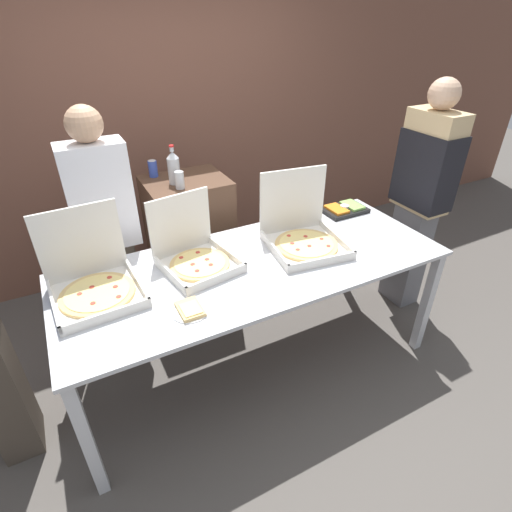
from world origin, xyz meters
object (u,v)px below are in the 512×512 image
(paper_plate_front_left, at_px, (190,310))
(soda_can_colored, at_px, (153,169))
(pizza_box_near_right, at_px, (195,254))
(soda_can_silver, at_px, (180,180))
(pizza_box_far_right, at_px, (93,281))
(person_guest_plaid, at_px, (108,233))
(soda_bottle, at_px, (174,167))
(person_server_vest, at_px, (422,189))
(pizza_box_far_left, at_px, (303,233))
(veggie_tray, at_px, (344,209))

(paper_plate_front_left, distance_m, soda_can_colored, 1.37)
(pizza_box_near_right, xyz_separation_m, soda_can_silver, (0.12, 0.59, 0.26))
(pizza_box_far_right, height_order, person_guest_plaid, person_guest_plaid)
(soda_bottle, distance_m, person_server_vest, 1.89)
(pizza_box_near_right, height_order, person_guest_plaid, person_guest_plaid)
(soda_can_silver, height_order, person_guest_plaid, person_guest_plaid)
(pizza_box_far_right, bearing_deg, person_guest_plaid, 69.65)
(soda_can_colored, relative_size, person_server_vest, 0.07)
(pizza_box_far_left, relative_size, soda_can_silver, 4.40)
(pizza_box_far_right, height_order, soda_bottle, soda_bottle)
(pizza_box_far_right, distance_m, person_server_vest, 2.44)
(soda_can_silver, bearing_deg, pizza_box_far_left, -48.80)
(soda_can_silver, xyz_separation_m, person_guest_plaid, (-0.54, -0.02, -0.27))
(soda_bottle, bearing_deg, paper_plate_front_left, -105.48)
(veggie_tray, xyz_separation_m, person_server_vest, (0.54, -0.23, 0.15))
(soda_can_colored, height_order, person_server_vest, person_server_vest)
(soda_bottle, distance_m, person_guest_plaid, 0.65)
(pizza_box_near_right, bearing_deg, pizza_box_far_left, -16.88)
(pizza_box_far_right, xyz_separation_m, soda_can_colored, (0.62, 0.92, 0.25))
(pizza_box_far_right, distance_m, pizza_box_far_left, 1.32)
(person_guest_plaid, height_order, person_server_vest, person_server_vest)
(pizza_box_near_right, distance_m, veggie_tray, 1.31)
(paper_plate_front_left, bearing_deg, soda_bottle, 74.52)
(paper_plate_front_left, xyz_separation_m, person_server_vest, (2.02, 0.36, 0.16))
(pizza_box_near_right, distance_m, paper_plate_front_left, 0.46)
(pizza_box_far_right, relative_size, person_guest_plaid, 0.28)
(pizza_box_far_left, bearing_deg, soda_can_colored, 132.71)
(soda_can_silver, bearing_deg, pizza_box_far_right, -140.15)
(soda_can_silver, xyz_separation_m, person_server_vest, (1.71, -0.65, -0.16))
(pizza_box_near_right, xyz_separation_m, soda_can_colored, (0.02, 0.91, 0.26))
(soda_can_silver, bearing_deg, person_server_vest, -20.62)
(pizza_box_near_right, xyz_separation_m, veggie_tray, (1.29, 0.18, -0.05))
(pizza_box_far_right, bearing_deg, soda_can_colored, 52.92)
(soda_can_colored, bearing_deg, soda_can_silver, -72.09)
(soda_bottle, bearing_deg, pizza_box_far_left, -52.83)
(paper_plate_front_left, bearing_deg, soda_can_silver, 72.83)
(veggie_tray, bearing_deg, soda_can_silver, 160.67)
(soda_can_colored, distance_m, person_guest_plaid, 0.62)
(pizza_box_far_right, height_order, soda_can_silver, pizza_box_far_right)
(soda_can_silver, distance_m, person_server_vest, 1.84)
(paper_plate_front_left, distance_m, soda_can_silver, 1.10)
(soda_can_silver, bearing_deg, person_guest_plaid, -177.65)
(pizza_box_far_right, distance_m, paper_plate_front_left, 0.58)
(pizza_box_near_right, height_order, soda_can_silver, pizza_box_near_right)
(pizza_box_far_right, bearing_deg, pizza_box_near_right, -1.86)
(soda_can_silver, relative_size, person_server_vest, 0.07)
(pizza_box_near_right, height_order, paper_plate_front_left, pizza_box_near_right)
(paper_plate_front_left, relative_size, soda_can_silver, 1.63)
(soda_can_colored, bearing_deg, person_server_vest, -27.92)
(pizza_box_far_left, height_order, soda_bottle, soda_bottle)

